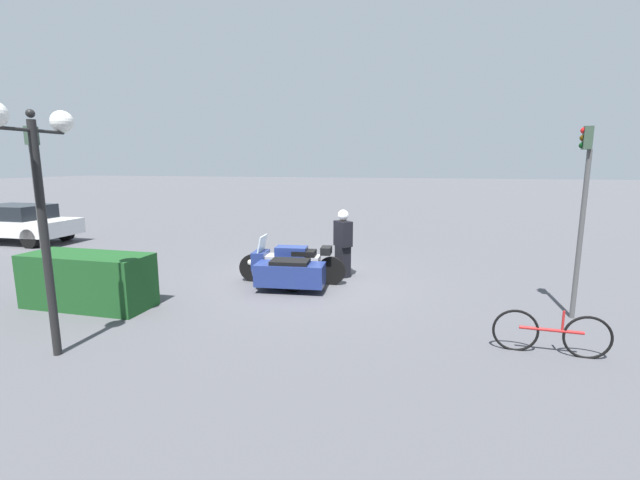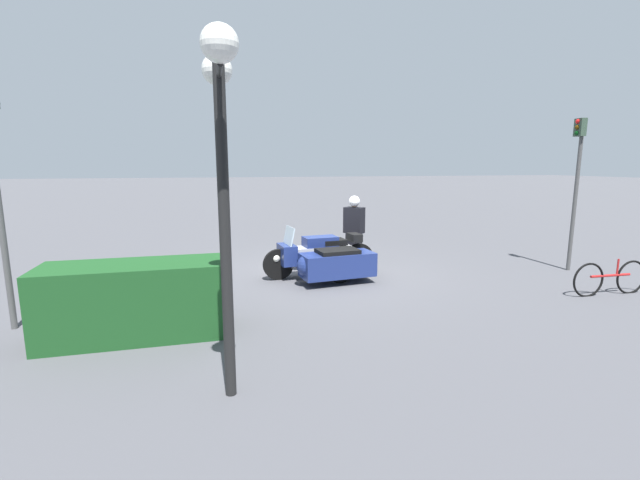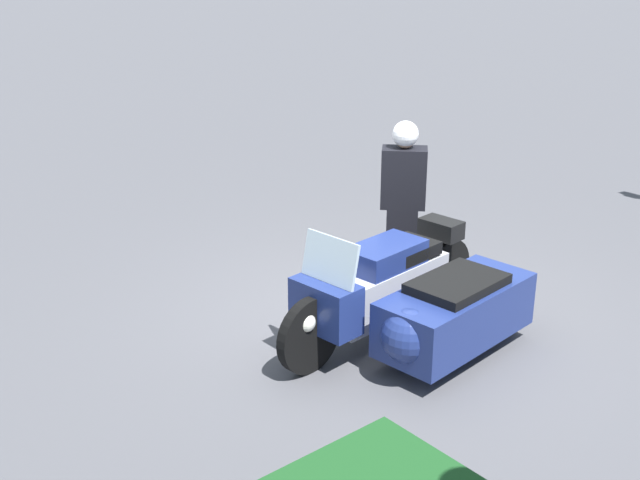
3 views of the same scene
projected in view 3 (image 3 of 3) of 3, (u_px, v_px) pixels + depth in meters
ground_plane at (385, 315)px, 8.01m from camera, size 160.00×160.00×0.00m
police_motorcycle at (415, 301)px, 7.19m from camera, size 2.65×1.42×1.17m
officer_rider at (403, 197)px, 8.59m from camera, size 0.54×0.54×1.75m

